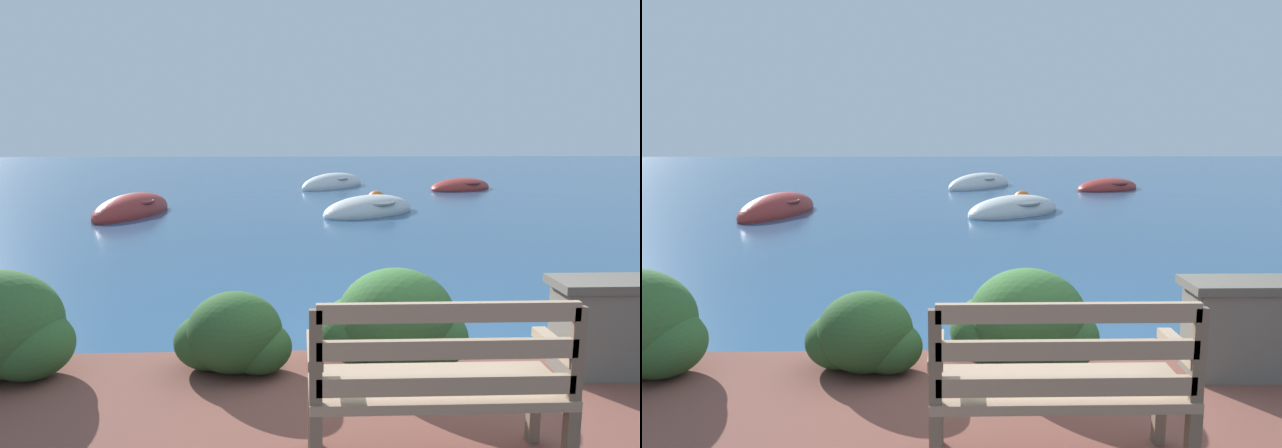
% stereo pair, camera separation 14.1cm
% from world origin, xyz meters
% --- Properties ---
extents(ground_plane, '(80.00, 80.00, 0.00)m').
position_xyz_m(ground_plane, '(0.00, 0.00, 0.00)').
color(ground_plane, navy).
extents(park_bench, '(1.28, 0.48, 0.93)m').
position_xyz_m(park_bench, '(-0.15, -1.62, 0.70)').
color(park_bench, brown).
rests_on(park_bench, patio_terrace).
extents(hedge_clump_left, '(0.85, 0.61, 0.57)m').
position_xyz_m(hedge_clump_left, '(-1.30, -0.36, 0.47)').
color(hedge_clump_left, '#284C23').
rests_on(hedge_clump_left, patio_terrace).
extents(hedge_clump_centre, '(1.06, 0.77, 0.72)m').
position_xyz_m(hedge_clump_centre, '(-0.15, -0.32, 0.53)').
color(hedge_clump_centre, '#2D5628').
rests_on(hedge_clump_centre, patio_terrace).
extents(hedge_clump_right, '(0.72, 0.52, 0.49)m').
position_xyz_m(hedge_clump_right, '(1.57, -0.38, 0.43)').
color(hedge_clump_right, '#2D5628').
rests_on(hedge_clump_right, patio_terrace).
extents(rowboat_nearest, '(2.89, 2.76, 0.76)m').
position_xyz_m(rowboat_nearest, '(0.82, 8.99, 0.07)').
color(rowboat_nearest, silver).
rests_on(rowboat_nearest, ground_plane).
extents(rowboat_mid, '(1.63, 3.15, 0.86)m').
position_xyz_m(rowboat_mid, '(-4.69, 9.00, 0.07)').
color(rowboat_mid, '#9E2D28').
rests_on(rowboat_mid, ground_plane).
extents(rowboat_far, '(2.87, 2.59, 0.65)m').
position_xyz_m(rowboat_far, '(4.56, 14.56, 0.06)').
color(rowboat_far, '#9E2D28').
rests_on(rowboat_far, ground_plane).
extents(rowboat_outer, '(2.82, 3.17, 0.86)m').
position_xyz_m(rowboat_outer, '(0.35, 15.42, 0.07)').
color(rowboat_outer, silver).
rests_on(rowboat_outer, ground_plane).
extents(mooring_buoy, '(0.53, 0.53, 0.49)m').
position_xyz_m(mooring_buoy, '(1.27, 11.09, 0.08)').
color(mooring_buoy, orange).
rests_on(mooring_buoy, ground_plane).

